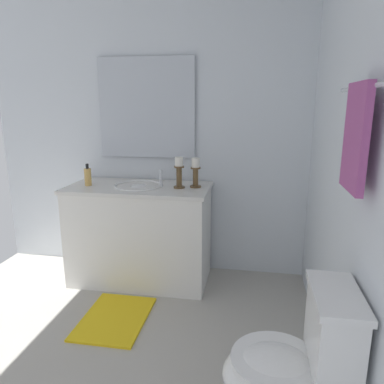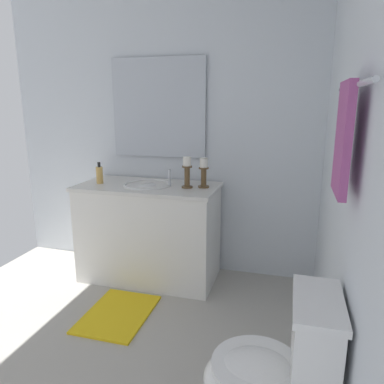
% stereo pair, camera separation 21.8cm
% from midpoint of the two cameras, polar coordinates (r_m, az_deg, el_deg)
% --- Properties ---
extents(floor, '(2.43, 2.81, 0.02)m').
position_cam_midpoint_polar(floor, '(2.59, -12.03, -21.64)').
color(floor, '#B2ADA3').
rests_on(floor, ground).
extents(wall_back, '(2.43, 0.04, 2.45)m').
position_cam_midpoint_polar(wall_back, '(1.90, 26.68, 4.69)').
color(wall_back, silver).
rests_on(wall_back, ground).
extents(wall_left, '(0.04, 2.81, 2.45)m').
position_cam_midpoint_polar(wall_left, '(3.25, -3.14, 9.25)').
color(wall_left, silver).
rests_on(wall_left, ground).
extents(vanity_cabinet, '(0.58, 1.17, 0.82)m').
position_cam_midpoint_polar(vanity_cabinet, '(3.12, -4.76, -6.30)').
color(vanity_cabinet, white).
rests_on(vanity_cabinet, ground).
extents(sink_basin, '(0.40, 0.40, 0.24)m').
position_cam_midpoint_polar(sink_basin, '(3.01, -4.88, 0.37)').
color(sink_basin, white).
rests_on(sink_basin, vanity_cabinet).
extents(mirror, '(0.02, 0.84, 0.83)m').
position_cam_midpoint_polar(mirror, '(3.19, -3.35, 13.04)').
color(mirror, silver).
extents(candle_holder_tall, '(0.09, 0.09, 0.24)m').
position_cam_midpoint_polar(candle_holder_tall, '(2.89, 4.02, 3.11)').
color(candle_holder_tall, brown).
rests_on(candle_holder_tall, vanity_cabinet).
extents(candle_holder_short, '(0.09, 0.09, 0.25)m').
position_cam_midpoint_polar(candle_holder_short, '(2.87, 1.39, 3.19)').
color(candle_holder_short, brown).
rests_on(candle_holder_short, vanity_cabinet).
extents(soap_bottle, '(0.06, 0.06, 0.18)m').
position_cam_midpoint_polar(soap_bottle, '(3.11, -12.43, 2.67)').
color(soap_bottle, '#E5B259').
rests_on(soap_bottle, vanity_cabinet).
extents(toilet, '(0.39, 0.54, 0.75)m').
position_cam_midpoint_polar(toilet, '(1.75, 16.52, -26.18)').
color(toilet, white).
rests_on(toilet, ground).
extents(towel_bar, '(0.80, 0.02, 0.02)m').
position_cam_midpoint_polar(towel_bar, '(1.56, 27.93, 14.54)').
color(towel_bar, silver).
extents(towel_near_vanity, '(0.28, 0.03, 0.43)m').
position_cam_midpoint_polar(towel_near_vanity, '(1.56, 26.48, 7.43)').
color(towel_near_vanity, '#A54C8C').
rests_on(towel_near_vanity, towel_bar).
extents(bath_mat, '(0.60, 0.44, 0.02)m').
position_cam_midpoint_polar(bath_mat, '(2.77, -9.28, -18.43)').
color(bath_mat, yellow).
rests_on(bath_mat, ground).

